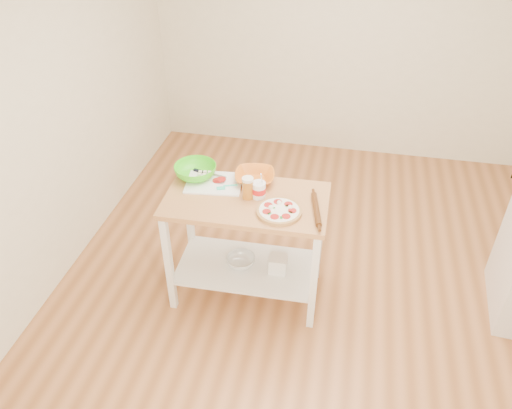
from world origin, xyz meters
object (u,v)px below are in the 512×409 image
Objects in this scene: knife at (205,173)px; rolling_pin at (316,209)px; orange_bowl at (255,177)px; cutting_board at (214,182)px; shelf_bin at (278,264)px; pizza at (279,211)px; spatula at (226,187)px; prep_island at (247,227)px; shelf_glass_bowl at (241,261)px; green_bowl at (195,171)px; beer_pint at (248,188)px; yogurt_tub at (259,190)px.

rolling_pin is (0.86, -0.30, 0.00)m from knife.
orange_bowl reaches higher than knife.
cutting_board reaches higher than shelf_bin.
shelf_bin is at bearing 95.69° from pizza.
orange_bowl is (0.18, 0.14, 0.02)m from spatula.
pizza is 0.58m from cutting_board.
cutting_board is 1.60× the size of knife.
knife reaches higher than prep_island.
spatula is at bearing 145.88° from shelf_glass_bowl.
pizza is 0.88× the size of rolling_pin.
green_bowl reaches higher than knife.
shelf_bin is (0.66, -0.19, -0.62)m from green_bowl.
orange_bowl is at bearing 86.68° from prep_island.
green_bowl is 1.38× the size of shelf_glass_bowl.
beer_pint reaches higher than spatula.
cutting_board is at bearing 165.71° from rolling_pin.
knife is 0.87× the size of green_bowl.
spatula is 0.26m from yogurt_tub.
knife is 0.88m from shelf_bin.
shelf_bin is (0.23, -0.01, -0.66)m from beer_pint.
shelf_glass_bowl is (-0.07, -0.21, -0.64)m from orange_bowl.
prep_island reaches higher than shelf_glass_bowl.
cutting_board is (-0.52, 0.25, -0.01)m from pizza.
spatula is at bearing -143.27° from orange_bowl.
cutting_board is at bearing 153.21° from prep_island.
knife is 1.20× the size of shelf_glass_bowl.
rolling_pin is at bearing -6.66° from prep_island.
rolling_pin is at bearing -7.15° from shelf_glass_bowl.
green_bowl is at bearing 162.51° from yogurt_tub.
shelf_glass_bowl is (0.31, -0.23, -0.62)m from knife.
cutting_board is 0.11m from spatula.
cutting_board is (-0.27, 0.14, 0.26)m from prep_island.
yogurt_tub reaches higher than rolling_pin.
spatula reaches higher than shelf_glass_bowl.
shelf_glass_bowl is at bearing -107.23° from orange_bowl.
spatula is at bearing 167.77° from yogurt_tub.
beer_pint is 0.69m from shelf_glass_bowl.
orange_bowl reaches higher than spatula.
green_bowl is (-0.06, -0.04, 0.03)m from knife.
knife is (-0.37, 0.24, 0.27)m from prep_island.
pizza is at bearing -46.01° from spatula.
knife is 0.91m from rolling_pin.
shelf_bin is at bearing -44.11° from orange_bowl.
prep_island is 4.27× the size of knife.
pizza is at bearing -24.73° from green_bowl.
orange_bowl is at bearing 109.94° from yogurt_tub.
orange_bowl is at bearing 124.93° from pizza.
prep_island is at bearing 154.99° from pizza.
orange_bowl is at bearing 88.88° from beer_pint.
spatula is (0.10, -0.05, 0.01)m from cutting_board.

